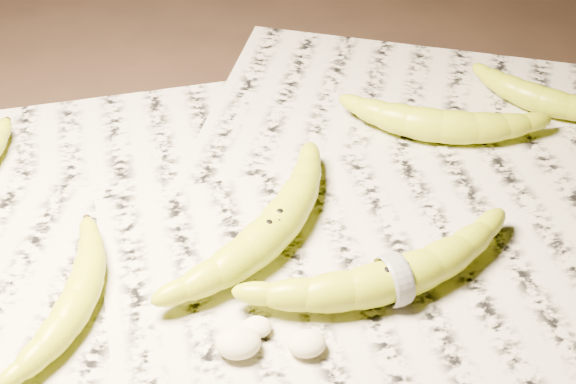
{
  "coord_description": "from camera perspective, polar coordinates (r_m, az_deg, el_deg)",
  "views": [
    {
      "loc": [
        -0.02,
        -0.57,
        0.54
      ],
      "look_at": [
        0.02,
        -0.01,
        0.05
      ],
      "focal_mm": 50.0,
      "sensor_mm": 36.0,
      "label": 1
    }
  ],
  "objects": [
    {
      "name": "ground",
      "position": [
        0.79,
        -1.47,
        -2.51
      ],
      "size": [
        3.0,
        3.0,
        0.0
      ],
      "primitive_type": "plane",
      "color": "black",
      "rests_on": "ground"
    },
    {
      "name": "newspaper_patch",
      "position": [
        0.76,
        -1.26,
        -3.86
      ],
      "size": [
        0.9,
        0.7,
        0.01
      ],
      "primitive_type": "cube",
      "color": "beige",
      "rests_on": "ground"
    },
    {
      "name": "banana_left_b",
      "position": [
        0.71,
        -14.78,
        -7.28
      ],
      "size": [
        0.09,
        0.17,
        0.03
      ],
      "primitive_type": null,
      "rotation": [
        0.0,
        0.0,
        1.32
      ],
      "color": "#CBD31A",
      "rests_on": "newspaper_patch"
    },
    {
      "name": "banana_center",
      "position": [
        0.74,
        -1.09,
        -2.55
      ],
      "size": [
        0.18,
        0.21,
        0.04
      ],
      "primitive_type": null,
      "rotation": [
        0.0,
        0.0,
        0.92
      ],
      "color": "#CBD31A",
      "rests_on": "newspaper_patch"
    },
    {
      "name": "banana_taped",
      "position": [
        0.71,
        7.54,
        -5.99
      ],
      "size": [
        0.24,
        0.13,
        0.04
      ],
      "primitive_type": null,
      "rotation": [
        0.0,
        0.0,
        0.3
      ],
      "color": "#CBD31A",
      "rests_on": "newspaper_patch"
    },
    {
      "name": "banana_upper_a",
      "position": [
        0.89,
        10.88,
        4.83
      ],
      "size": [
        0.2,
        0.11,
        0.04
      ],
      "primitive_type": null,
      "rotation": [
        0.0,
        0.0,
        -0.25
      ],
      "color": "#CBD31A",
      "rests_on": "newspaper_patch"
    },
    {
      "name": "banana_upper_b",
      "position": [
        0.96,
        17.65,
        6.45
      ],
      "size": [
        0.16,
        0.13,
        0.03
      ],
      "primitive_type": null,
      "rotation": [
        0.0,
        0.0,
        -0.63
      ],
      "color": "#CBD31A",
      "rests_on": "newspaper_patch"
    },
    {
      "name": "measuring_tape",
      "position": [
        0.71,
        7.54,
        -5.99
      ],
      "size": [
        0.02,
        0.05,
        0.05
      ],
      "primitive_type": "torus",
      "rotation": [
        0.0,
        1.57,
        0.3
      ],
      "color": "white",
      "rests_on": "newspaper_patch"
    },
    {
      "name": "flesh_chunk_a",
      "position": [
        0.67,
        -3.58,
        -10.44
      ],
      "size": [
        0.04,
        0.03,
        0.02
      ],
      "primitive_type": "ellipsoid",
      "color": "beige",
      "rests_on": "newspaper_patch"
    },
    {
      "name": "flesh_chunk_b",
      "position": [
        0.67,
        1.33,
        -10.51
      ],
      "size": [
        0.03,
        0.03,
        0.02
      ],
      "primitive_type": "ellipsoid",
      "color": "beige",
      "rests_on": "newspaper_patch"
    },
    {
      "name": "flesh_chunk_c",
      "position": [
        0.68,
        -2.25,
        -9.36
      ],
      "size": [
        0.03,
        0.02,
        0.01
      ],
      "primitive_type": "ellipsoid",
      "color": "beige",
      "rests_on": "newspaper_patch"
    }
  ]
}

